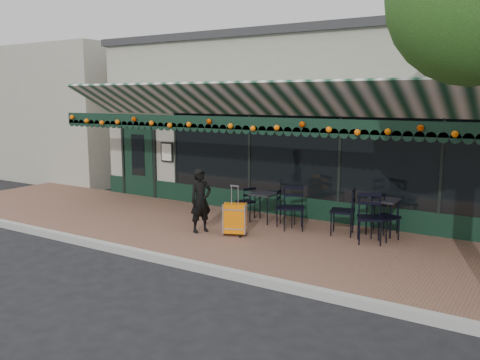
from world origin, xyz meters
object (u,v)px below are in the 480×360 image
Objects in this scene: cafe_table_a at (383,203)px; cafe_table_b at (264,196)px; suitcase at (235,219)px; chair_a_right at (386,217)px; woman at (201,201)px; chair_a_front at (370,219)px; chair_b_left at (245,202)px; chair_a_left at (342,212)px; chair_b_front at (293,208)px; chair_b_right at (286,208)px.

cafe_table_b is at bearing -171.29° from cafe_table_a.
chair_a_right is (2.76, 1.38, 0.11)m from suitcase.
woman is 1.38× the size of chair_a_front.
chair_a_right is at bearing -64.61° from cafe_table_a.
chair_b_left is (-0.65, 1.47, 0.03)m from suitcase.
chair_a_front is (2.64, -0.39, -0.12)m from cafe_table_b.
chair_a_right is 3.41m from chair_b_left.
chair_a_right is at bearing 3.41° from suitcase.
woman is at bearing -114.65° from cafe_table_b.
chair_a_left is (1.87, 1.27, 0.14)m from suitcase.
chair_b_front is at bearing -27.92° from woman.
chair_b_right is (-2.03, -0.48, -0.27)m from cafe_table_a.
chair_a_left reaches higher than chair_a_front.
woman reaches higher than chair_a_front.
chair_b_left is at bearing 169.20° from cafe_table_b.
chair_b_left is (-3.21, 0.49, -0.11)m from chair_a_front.
chair_a_left is 1.21× the size of chair_b_right.
suitcase is 1.29× the size of chair_b_right.
chair_b_front is (0.81, 1.10, 0.12)m from suitcase.
chair_b_right is at bearing 114.43° from chair_a_right.
cafe_table_b is 0.88× the size of chair_b_left.
cafe_table_b is at bearing 149.28° from chair_a_front.
suitcase is at bearing -154.58° from chair_b_front.
chair_a_front reaches higher than cafe_table_a.
chair_a_left is 1.07m from chair_b_front.
chair_a_right is at bearing -20.03° from chair_b_front.
chair_a_left is at bearing -19.14° from chair_b_front.
chair_a_left is at bearing -106.18° from chair_b_right.
chair_a_right is 0.94× the size of chair_a_front.
chair_b_left is 1.51m from chair_b_front.
woman is 1.67× the size of chair_b_right.
chair_a_left is 0.89m from chair_a_right.
chair_b_front is at bearing -139.53° from chair_b_right.
woman reaches higher than chair_b_front.
suitcase is 3.08m from chair_a_right.
cafe_table_b is at bearing 67.67° from chair_b_right.
chair_a_right is (0.19, -0.39, -0.22)m from cafe_table_a.
suitcase is 1.60m from chair_b_left.
chair_a_front is 1.75m from chair_b_front.
cafe_table_a is at bearing -92.11° from chair_b_right.
suitcase is at bearing -145.51° from cafe_table_a.
suitcase reaches higher than chair_a_left.
chair_b_front is at bearing -95.13° from chair_a_left.
chair_a_right is at bearing -103.10° from chair_b_right.
suitcase is 1.56× the size of cafe_table_b.
cafe_table_a is 0.81m from chair_a_front.
woman is 1.80× the size of cafe_table_a.
chair_b_front is at bearing 120.13° from chair_a_right.
woman is at bearing -170.01° from chair_b_front.
woman is at bearing 135.35° from chair_a_right.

